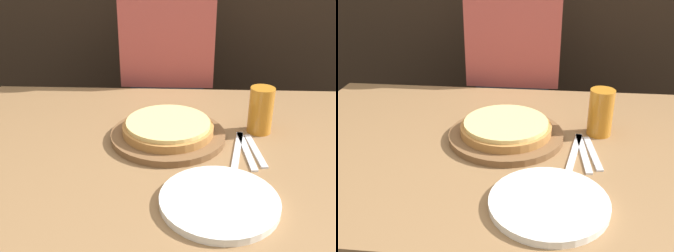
{
  "view_description": "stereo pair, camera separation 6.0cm",
  "coord_description": "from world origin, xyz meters",
  "views": [
    {
      "loc": [
        -0.01,
        -0.99,
        1.26
      ],
      "look_at": [
        -0.06,
        0.04,
        0.76
      ],
      "focal_mm": 42.0,
      "sensor_mm": 36.0,
      "label": 1
    },
    {
      "loc": [
        0.05,
        -0.98,
        1.26
      ],
      "look_at": [
        -0.06,
        0.04,
        0.76
      ],
      "focal_mm": 42.0,
      "sensor_mm": 36.0,
      "label": 2
    }
  ],
  "objects": [
    {
      "name": "dining_table",
      "position": [
        0.0,
        0.0,
        0.36
      ],
      "size": [
        1.48,
        0.89,
        0.72
      ],
      "color": "olive",
      "rests_on": "ground_plane"
    },
    {
      "name": "pizza_on_board",
      "position": [
        -0.06,
        0.04,
        0.74
      ],
      "size": [
        0.33,
        0.33,
        0.06
      ],
      "color": "brown",
      "rests_on": "dining_table"
    },
    {
      "name": "beer_glass",
      "position": [
        0.21,
        0.09,
        0.8
      ],
      "size": [
        0.07,
        0.07,
        0.14
      ],
      "color": "#B7701E",
      "rests_on": "dining_table"
    },
    {
      "name": "dinner_plate",
      "position": [
        0.07,
        -0.27,
        0.73
      ],
      "size": [
        0.27,
        0.27,
        0.02
      ],
      "color": "white",
      "rests_on": "dining_table"
    },
    {
      "name": "fork",
      "position": [
        0.14,
        -0.03,
        0.72
      ],
      "size": [
        0.06,
        0.21,
        0.0
      ],
      "color": "silver",
      "rests_on": "dining_table"
    },
    {
      "name": "dinner_knife",
      "position": [
        0.16,
        -0.03,
        0.72
      ],
      "size": [
        0.03,
        0.22,
        0.0
      ],
      "color": "silver",
      "rests_on": "dining_table"
    },
    {
      "name": "spoon",
      "position": [
        0.19,
        -0.03,
        0.72
      ],
      "size": [
        0.04,
        0.18,
        0.0
      ],
      "color": "silver",
      "rests_on": "dining_table"
    },
    {
      "name": "diner_person",
      "position": [
        -0.09,
        0.62,
        0.65
      ],
      "size": [
        0.37,
        0.2,
        1.32
      ],
      "color": "#33333D",
      "rests_on": "ground_plane"
    }
  ]
}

